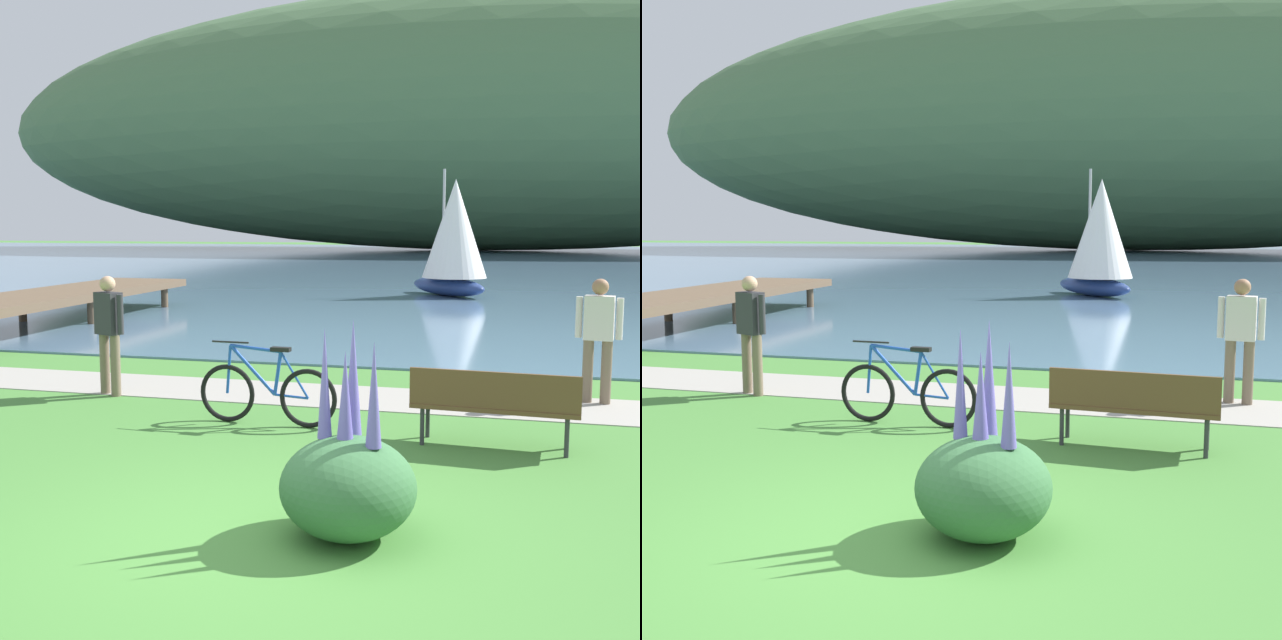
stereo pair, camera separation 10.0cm
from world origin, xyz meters
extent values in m
plane|color=#478438|center=(0.00, 0.00, 0.00)|extent=(200.00, 200.00, 0.00)
cube|color=#5B7F9E|center=(0.00, 47.37, 0.02)|extent=(180.00, 80.00, 0.04)
ellipsoid|color=#4C7047|center=(-1.50, 70.45, 12.10)|extent=(98.69, 28.00, 24.12)
cube|color=#A39E93|center=(0.00, 5.16, 0.01)|extent=(60.00, 1.50, 0.01)
cube|color=brown|center=(1.83, 3.13, 0.45)|extent=(1.83, 0.59, 0.05)
cube|color=brown|center=(1.81, 2.92, 0.68)|extent=(1.80, 0.15, 0.40)
cylinder|color=#2D2D33|center=(1.07, 3.34, 0.23)|extent=(0.05, 0.05, 0.45)
cylinder|color=#2D2D33|center=(2.60, 3.25, 0.23)|extent=(0.05, 0.05, 0.45)
cylinder|color=#2D2D33|center=(1.05, 3.01, 0.23)|extent=(0.05, 0.05, 0.45)
cylinder|color=#2D2D33|center=(2.58, 2.91, 0.23)|extent=(0.05, 0.05, 0.45)
torus|color=black|center=(-1.42, 3.44, 0.36)|extent=(0.72, 0.09, 0.72)
torus|color=black|center=(-0.37, 3.39, 0.36)|extent=(0.72, 0.09, 0.72)
cylinder|color=#1E4CB2|center=(-1.08, 3.42, 0.67)|extent=(0.61, 0.07, 0.61)
cylinder|color=#1E4CB2|center=(-1.04, 3.42, 0.94)|extent=(0.66, 0.07, 0.09)
cylinder|color=#1E4CB2|center=(-0.75, 3.41, 0.65)|extent=(0.13, 0.05, 0.54)
cylinder|color=#1E4CB2|center=(-0.58, 3.40, 0.37)|extent=(0.43, 0.05, 0.05)
cylinder|color=#1E4CB2|center=(-0.54, 3.40, 0.64)|extent=(0.37, 0.04, 0.56)
cylinder|color=#1E4CB2|center=(-1.39, 3.43, 0.66)|extent=(0.09, 0.04, 0.60)
cube|color=black|center=(-0.71, 3.41, 0.94)|extent=(0.24, 0.11, 0.05)
cylinder|color=black|center=(-1.37, 3.43, 1.00)|extent=(0.48, 0.04, 0.02)
cylinder|color=#72604C|center=(2.97, 5.64, 0.44)|extent=(0.14, 0.14, 0.88)
cylinder|color=#72604C|center=(3.21, 5.60, 0.44)|extent=(0.14, 0.14, 0.88)
cube|color=silver|center=(3.09, 5.62, 1.18)|extent=(0.41, 0.28, 0.60)
sphere|color=#9E7051|center=(3.09, 5.62, 1.60)|extent=(0.22, 0.22, 0.22)
cylinder|color=silver|center=(2.84, 5.66, 1.18)|extent=(0.09, 0.09, 0.56)
cylinder|color=silver|center=(3.35, 5.57, 1.18)|extent=(0.09, 0.09, 0.56)
cylinder|color=#72604C|center=(-3.71, 4.49, 0.44)|extent=(0.14, 0.14, 0.88)
cylinder|color=#72604C|center=(-3.49, 4.40, 0.44)|extent=(0.14, 0.14, 0.88)
cube|color=#2D2D33|center=(-3.60, 4.45, 1.18)|extent=(0.44, 0.35, 0.60)
sphere|color=tan|center=(-3.60, 4.45, 1.60)|extent=(0.22, 0.22, 0.22)
cylinder|color=#2D2D33|center=(-3.84, 4.55, 1.18)|extent=(0.09, 0.09, 0.56)
cylinder|color=#2D2D33|center=(-3.36, 4.35, 1.18)|extent=(0.09, 0.09, 0.56)
ellipsoid|color=#386B3D|center=(0.82, 0.28, 0.40)|extent=(1.07, 1.07, 0.80)
cylinder|color=#386B3D|center=(0.61, 0.36, 0.70)|extent=(0.02, 0.02, 0.12)
cone|color=#6B5BB7|center=(0.61, 0.36, 1.20)|extent=(0.12, 0.12, 0.88)
cylinder|color=#386B3D|center=(0.80, 0.27, 0.70)|extent=(0.02, 0.02, 0.12)
cone|color=#6B5BB7|center=(0.80, 0.27, 1.12)|extent=(0.13, 0.13, 0.72)
cylinder|color=#386B3D|center=(1.03, 0.20, 0.70)|extent=(0.02, 0.02, 0.12)
cone|color=#6B5BB7|center=(1.03, 0.20, 1.17)|extent=(0.12, 0.12, 0.81)
cylinder|color=#386B3D|center=(0.81, 0.49, 0.70)|extent=(0.02, 0.02, 0.12)
cone|color=#6B5BB7|center=(0.81, 0.49, 1.23)|extent=(0.14, 0.14, 0.94)
ellipsoid|color=navy|center=(-0.40, 21.23, 0.36)|extent=(3.23, 3.34, 0.63)
cylinder|color=#B2B2B2|center=(-0.59, 21.44, 2.49)|extent=(0.09, 0.09, 3.63)
cone|color=white|center=(-0.17, 20.98, 2.31)|extent=(3.04, 3.04, 3.26)
cube|color=brown|center=(-9.00, 11.37, 0.70)|extent=(2.40, 10.00, 0.20)
cylinder|color=brown|center=(-9.96, 11.37, 0.30)|extent=(0.20, 0.20, 0.60)
cylinder|color=brown|center=(-8.04, 11.37, 0.30)|extent=(0.20, 0.20, 0.60)
cylinder|color=brown|center=(-9.96, 15.37, 0.30)|extent=(0.20, 0.20, 0.60)
cylinder|color=brown|center=(-8.04, 15.37, 0.30)|extent=(0.20, 0.20, 0.60)
camera|label=1|loc=(2.09, -5.45, 2.43)|focal=43.89mm
camera|label=2|loc=(2.19, -5.42, 2.43)|focal=43.89mm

